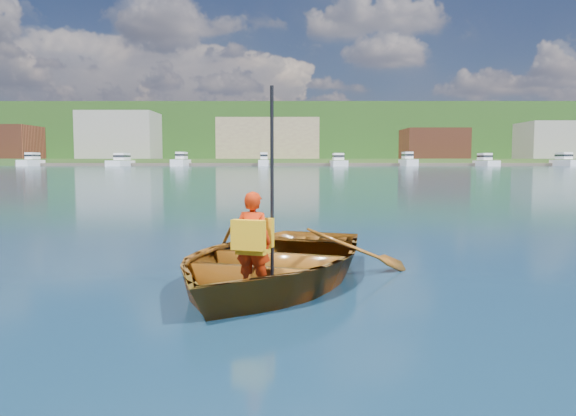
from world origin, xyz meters
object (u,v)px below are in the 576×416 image
object	(u,v)px
child_paddler	(253,240)
dock	(312,165)
rowboat	(271,260)
marina_yachts	(299,161)

from	to	relation	value
child_paddler	dock	distance (m)	148.41
rowboat	dock	size ratio (longest dim) A/B	0.03
child_paddler	dock	xyz separation A→B (m)	(6.56, 148.27, -0.24)
rowboat	marina_yachts	size ratio (longest dim) A/B	0.03
dock	rowboat	bearing A→B (deg)	-92.49
marina_yachts	child_paddler	bearing A→B (deg)	-91.17
rowboat	dock	bearing A→B (deg)	87.51
child_paddler	marina_yachts	distance (m)	143.65
child_paddler	dock	bearing A→B (deg)	87.47
rowboat	child_paddler	world-z (taller)	child_paddler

